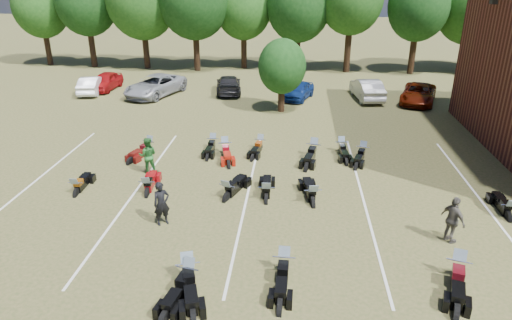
# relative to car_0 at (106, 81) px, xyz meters

# --- Properties ---
(ground) EXTENTS (160.00, 160.00, 0.00)m
(ground) POSITION_rel_car_0_xyz_m (16.32, -20.27, -0.68)
(ground) COLOR brown
(ground) RESTS_ON ground
(car_0) EXTENTS (1.80, 4.08, 1.36)m
(car_0) POSITION_rel_car_0_xyz_m (0.00, 0.00, 0.00)
(car_0) COLOR #9C0E11
(car_0) RESTS_ON ground
(car_1) EXTENTS (2.08, 4.23, 1.33)m
(car_1) POSITION_rel_car_0_xyz_m (-0.65, -1.18, -0.02)
(car_1) COLOR white
(car_1) RESTS_ON ground
(car_2) EXTENTS (4.34, 6.12, 1.55)m
(car_2) POSITION_rel_car_0_xyz_m (4.53, -1.43, 0.09)
(car_2) COLOR gray
(car_2) RESTS_ON ground
(car_3) EXTENTS (2.56, 4.85, 1.34)m
(car_3) POSITION_rel_car_0_xyz_m (10.01, -0.10, -0.01)
(car_3) COLOR black
(car_3) RESTS_ON ground
(car_4) EXTENTS (2.62, 4.04, 1.28)m
(car_4) POSITION_rel_car_0_xyz_m (15.53, -1.48, -0.04)
(car_4) COLOR navy
(car_4) RESTS_ON ground
(car_5) EXTENTS (2.21, 4.81, 1.53)m
(car_5) POSITION_rel_car_0_xyz_m (20.58, -1.01, 0.08)
(car_5) COLOR #AAA9A6
(car_5) RESTS_ON ground
(car_6) EXTENTS (3.65, 5.32, 1.35)m
(car_6) POSITION_rel_car_0_xyz_m (24.19, -1.74, -0.01)
(car_6) COLOR #5F1605
(car_6) RESTS_ON ground
(person_black) EXTENTS (0.77, 0.72, 1.76)m
(person_black) POSITION_rel_car_0_xyz_m (10.31, -20.07, 0.20)
(person_black) COLOR black
(person_black) RESTS_ON ground
(person_green) EXTENTS (0.98, 0.83, 1.79)m
(person_green) POSITION_rel_car_0_xyz_m (8.35, -15.47, 0.21)
(person_green) COLOR #256226
(person_green) RESTS_ON ground
(person_grey) EXTENTS (0.89, 1.13, 1.79)m
(person_grey) POSITION_rel_car_0_xyz_m (21.01, -20.38, 0.21)
(person_grey) COLOR #544E48
(person_grey) RESTS_ON ground
(motorcycle_2) EXTENTS (1.19, 2.46, 1.31)m
(motorcycle_2) POSITION_rel_car_0_xyz_m (12.13, -23.64, -0.68)
(motorcycle_2) COLOR black
(motorcycle_2) RESTS_ON ground
(motorcycle_3) EXTENTS (1.50, 2.64, 1.40)m
(motorcycle_3) POSITION_rel_car_0_xyz_m (12.08, -23.46, -0.68)
(motorcycle_3) COLOR black
(motorcycle_3) RESTS_ON ground
(motorcycle_4) EXTENTS (0.84, 2.40, 1.33)m
(motorcycle_4) POSITION_rel_car_0_xyz_m (15.08, -22.79, -0.68)
(motorcycle_4) COLOR black
(motorcycle_4) RESTS_ON ground
(motorcycle_5) EXTENTS (1.51, 2.65, 1.41)m
(motorcycle_5) POSITION_rel_car_0_xyz_m (20.59, -22.58, -0.68)
(motorcycle_5) COLOR black
(motorcycle_5) RESTS_ON ground
(motorcycle_7) EXTENTS (0.94, 2.32, 1.26)m
(motorcycle_7) POSITION_rel_car_0_xyz_m (8.96, -17.76, -0.68)
(motorcycle_7) COLOR maroon
(motorcycle_7) RESTS_ON ground
(motorcycle_8) EXTENTS (0.76, 2.13, 1.17)m
(motorcycle_8) POSITION_rel_car_0_xyz_m (5.87, -18.03, -0.68)
(motorcycle_8) COLOR black
(motorcycle_8) RESTS_ON ground
(motorcycle_9) EXTENTS (0.84, 2.38, 1.31)m
(motorcycle_9) POSITION_rel_car_0_xyz_m (14.18, -17.88, -0.68)
(motorcycle_9) COLOR black
(motorcycle_9) RESTS_ON ground
(motorcycle_10) EXTENTS (1.52, 2.52, 1.34)m
(motorcycle_10) POSITION_rel_car_0_xyz_m (12.50, -17.89, -0.68)
(motorcycle_10) COLOR black
(motorcycle_10) RESTS_ON ground
(motorcycle_11) EXTENTS (1.12, 2.51, 1.35)m
(motorcycle_11) POSITION_rel_car_0_xyz_m (16.13, -18.02, -0.68)
(motorcycle_11) COLOR black
(motorcycle_11) RESTS_ON ground
(motorcycle_13) EXTENTS (0.77, 2.23, 1.23)m
(motorcycle_13) POSITION_rel_car_0_xyz_m (23.80, -18.51, -0.68)
(motorcycle_13) COLOR black
(motorcycle_13) RESTS_ON ground
(motorcycle_14) EXTENTS (1.39, 2.38, 1.27)m
(motorcycle_14) POSITION_rel_car_0_xyz_m (7.55, -12.90, -0.68)
(motorcycle_14) COLOR #510D0B
(motorcycle_14) RESTS_ON ground
(motorcycle_15) EXTENTS (1.32, 2.49, 1.32)m
(motorcycle_15) POSITION_rel_car_0_xyz_m (11.64, -12.80, -0.68)
(motorcycle_15) COLOR #9C170B
(motorcycle_15) RESTS_ON ground
(motorcycle_16) EXTENTS (0.71, 2.16, 1.20)m
(motorcycle_16) POSITION_rel_car_0_xyz_m (10.86, -12.07, -0.68)
(motorcycle_16) COLOR black
(motorcycle_16) RESTS_ON ground
(motorcycle_17) EXTENTS (1.04, 2.20, 1.18)m
(motorcycle_17) POSITION_rel_car_0_xyz_m (13.45, -11.98, -0.68)
(motorcycle_17) COLOR black
(motorcycle_17) RESTS_ON ground
(motorcycle_18) EXTENTS (1.31, 2.61, 1.39)m
(motorcycle_18) POSITION_rel_car_0_xyz_m (16.31, -12.72, -0.68)
(motorcycle_18) COLOR black
(motorcycle_18) RESTS_ON ground
(motorcycle_19) EXTENTS (0.86, 2.23, 1.22)m
(motorcycle_19) POSITION_rel_car_0_xyz_m (17.81, -12.01, -0.68)
(motorcycle_19) COLOR black
(motorcycle_19) RESTS_ON ground
(motorcycle_20) EXTENTS (1.32, 2.28, 1.21)m
(motorcycle_20) POSITION_rel_car_0_xyz_m (18.85, -12.64, -0.68)
(motorcycle_20) COLOR black
(motorcycle_20) RESTS_ON ground
(tree_line) EXTENTS (56.00, 6.00, 9.79)m
(tree_line) POSITION_rel_car_0_xyz_m (15.32, 8.73, 5.63)
(tree_line) COLOR black
(tree_line) RESTS_ON ground
(young_tree_midfield) EXTENTS (3.20, 3.20, 4.70)m
(young_tree_midfield) POSITION_rel_car_0_xyz_m (14.32, -4.77, 2.41)
(young_tree_midfield) COLOR black
(young_tree_midfield) RESTS_ON ground
(parking_lines) EXTENTS (20.10, 14.00, 0.01)m
(parking_lines) POSITION_rel_car_0_xyz_m (13.32, -17.27, -0.68)
(parking_lines) COLOR silver
(parking_lines) RESTS_ON ground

